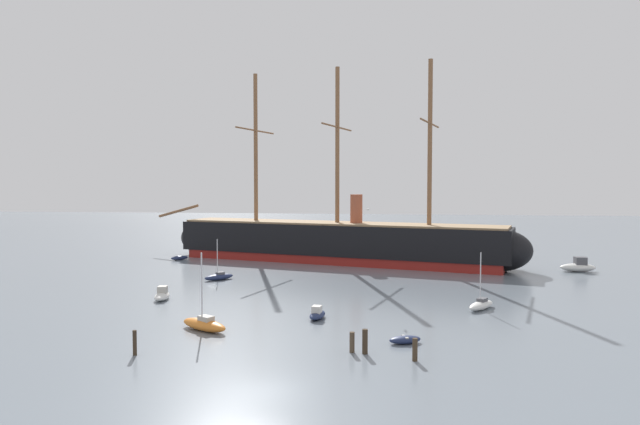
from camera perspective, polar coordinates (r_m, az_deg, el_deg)
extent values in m
plane|color=slate|center=(34.87, -5.44, -17.39)|extent=(400.00, 400.00, 0.00)
cube|color=maroon|center=(88.25, 1.74, -4.59)|extent=(50.02, 19.85, 1.30)
cube|color=black|center=(87.92, 1.74, -2.68)|extent=(52.11, 20.68, 4.63)
ellipsoid|color=black|center=(98.93, -11.30, -2.49)|extent=(10.80, 9.14, 5.92)
ellipsoid|color=black|center=(82.66, 17.42, -3.61)|extent=(10.80, 9.14, 5.92)
cube|color=#9E7F5B|center=(87.72, 1.74, -1.08)|extent=(50.95, 19.82, 0.28)
cylinder|color=brown|center=(93.70, -6.48, 6.43)|extent=(0.65, 0.65, 24.06)
cylinder|color=brown|center=(93.93, -6.49, 8.19)|extent=(3.41, 12.10, 0.26)
cylinder|color=brown|center=(87.71, 1.76, 6.69)|extent=(0.65, 0.65, 24.06)
cylinder|color=brown|center=(87.95, 1.76, 8.57)|extent=(3.41, 12.10, 0.26)
cylinder|color=brown|center=(83.75, 10.98, 6.82)|extent=(0.65, 0.65, 24.06)
cylinder|color=brown|center=(84.00, 11.00, 8.79)|extent=(3.41, 12.10, 0.26)
cylinder|color=brown|center=(101.97, -14.04, 0.15)|extent=(8.04, 2.53, 2.46)
cylinder|color=#9E4C33|center=(86.55, 3.67, 0.30)|extent=(1.85, 1.85, 4.63)
ellipsoid|color=orange|center=(48.64, -11.57, -11.00)|extent=(5.02, 3.78, 0.94)
cube|color=#B2ADA3|center=(48.34, -11.38, -10.44)|extent=(1.48, 1.33, 0.49)
cylinder|color=silver|center=(48.18, -11.79, -7.33)|extent=(0.12, 0.12, 5.69)
ellipsoid|color=#1E284C|center=(44.46, 8.54, -12.53)|extent=(2.73, 1.95, 0.59)
cube|color=#B2ADA3|center=(44.40, 8.54, -12.25)|extent=(0.56, 0.95, 0.09)
ellipsoid|color=#1E284C|center=(51.70, -0.26, -10.26)|extent=(1.58, 3.03, 0.68)
cube|color=beige|center=(51.39, -0.33, -9.72)|extent=(0.90, 0.98, 0.68)
ellipsoid|color=silver|center=(62.02, -15.59, -8.10)|extent=(1.99, 3.57, 0.79)
cube|color=#B2ADA3|center=(62.13, -15.54, -7.49)|extent=(1.08, 1.18, 0.79)
ellipsoid|color=silver|center=(57.53, 15.88, -8.95)|extent=(3.42, 4.26, 0.81)
cube|color=#4C4C51|center=(57.63, 15.97, -8.47)|extent=(1.17, 1.28, 0.43)
cylinder|color=silver|center=(56.86, 15.82, -6.33)|extent=(0.11, 0.11, 4.90)
ellipsoid|color=#1E284C|center=(73.09, -10.12, -6.40)|extent=(3.59, 3.75, 0.76)
cube|color=#4C4C51|center=(73.12, -9.99, -6.06)|extent=(1.16, 1.18, 0.40)
cylinder|color=silver|center=(72.63, -10.28, -4.45)|extent=(0.10, 0.10, 4.59)
ellipsoid|color=#1E284C|center=(93.56, -13.94, -4.44)|extent=(2.85, 2.92, 0.67)
cube|color=beige|center=(93.53, -13.94, -4.29)|extent=(0.95, 0.91, 0.10)
ellipsoid|color=silver|center=(86.53, 24.47, -5.05)|extent=(4.94, 2.29, 1.13)
cube|color=#4C4C51|center=(86.53, 24.69, -4.45)|extent=(1.55, 1.39, 1.13)
ellipsoid|color=#7FB2D6|center=(96.75, 4.91, -4.11)|extent=(2.97, 3.28, 0.73)
cube|color=beige|center=(96.85, 5.00, -3.76)|extent=(1.26, 1.28, 0.73)
cylinder|color=#4C3D2D|center=(41.79, 3.24, -12.88)|extent=(0.37, 0.37, 1.47)
cylinder|color=#382B1E|center=(43.04, -18.12, -12.33)|extent=(0.28, 0.28, 1.78)
cylinder|color=#423323|center=(40.32, 9.52, -13.43)|extent=(0.36, 0.36, 1.57)
cylinder|color=#382B1E|center=(41.46, 4.54, -12.80)|extent=(0.39, 0.39, 1.77)
ellipsoid|color=silver|center=(58.80, 4.84, 0.28)|extent=(0.33, 0.13, 0.11)
sphere|color=silver|center=(58.80, 4.65, 0.29)|extent=(0.09, 0.09, 0.09)
cube|color=#ADA89E|center=(58.49, 4.85, 0.29)|extent=(0.15, 0.51, 0.11)
cube|color=#ADA89E|center=(59.11, 4.84, 0.31)|extent=(0.15, 0.51, 0.11)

